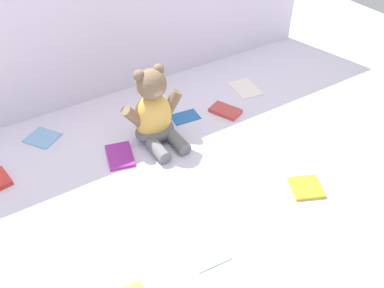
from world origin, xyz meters
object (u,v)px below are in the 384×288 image
teddy_bear (154,114)px  book_case_5 (120,156)px  book_case_1 (209,254)px  book_case_3 (185,116)px  book_case_8 (225,111)px  book_case_0 (245,88)px  book_case_7 (306,187)px  book_case_4 (42,137)px

teddy_bear → book_case_5: 0.18m
book_case_1 → book_case_3: (0.27, 0.56, 0.00)m
teddy_bear → book_case_8: size_ratio=2.42×
book_case_0 → book_case_3: bearing=-164.1°
book_case_1 → book_case_7: size_ratio=1.04×
book_case_5 → book_case_8: size_ratio=1.09×
teddy_bear → book_case_4: size_ratio=2.65×
book_case_3 → book_case_4: bearing=-101.6°
teddy_bear → book_case_8: teddy_bear is taller
book_case_1 → book_case_4: (-0.23, 0.73, 0.00)m
book_case_7 → book_case_8: (0.03, 0.47, 0.00)m
book_case_7 → book_case_4: bearing=156.9°
book_case_5 → book_case_8: 0.46m
book_case_1 → book_case_7: 0.40m
book_case_7 → book_case_8: size_ratio=0.83×
teddy_bear → book_case_1: (-0.12, -0.51, -0.10)m
teddy_bear → book_case_5: teddy_bear is taller
book_case_8 → book_case_5: bearing=-20.8°
book_case_5 → book_case_7: 0.62m
book_case_3 → book_case_4: book_case_4 is taller
book_case_0 → book_case_8: size_ratio=1.20×
book_case_8 → book_case_4: bearing=-42.0°
teddy_bear → book_case_1: size_ratio=2.81×
book_case_7 → book_case_0: bearing=95.3°
book_case_1 → book_case_3: 0.63m
book_case_4 → book_case_3: bearing=-51.7°
book_case_1 → book_case_5: bearing=9.6°
book_case_3 → book_case_1: bearing=-19.0°
book_case_1 → book_case_8: bearing=-34.2°
book_case_4 → book_case_5: size_ratio=0.84×
teddy_bear → book_case_8: 0.32m
book_case_0 → book_case_7: bearing=-100.3°
book_case_5 → book_case_8: (0.46, 0.02, 0.00)m
book_case_1 → book_case_3: same height
book_case_4 → book_case_7: (0.63, -0.69, 0.00)m
book_case_8 → book_case_7: bearing=63.3°
book_case_4 → book_case_5: 0.31m
book_case_1 → book_case_5: 0.49m
book_case_8 → book_case_1: bearing=27.0°
book_case_5 → book_case_7: (0.43, -0.45, 0.00)m
book_case_1 → book_case_8: book_case_8 is taller
book_case_3 → book_case_8: (0.15, -0.06, 0.00)m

